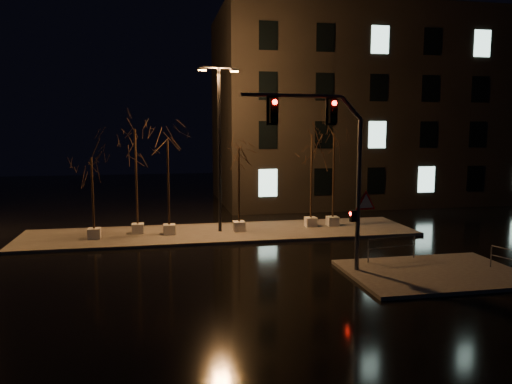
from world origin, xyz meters
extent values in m
plane|color=black|center=(0.00, 0.00, 0.00)|extent=(90.00, 90.00, 0.00)
cube|color=#45433E|center=(0.00, 6.00, 0.07)|extent=(22.00, 5.00, 0.15)
cube|color=#45433E|center=(7.50, -3.50, 0.07)|extent=(7.00, 5.00, 0.15)
cube|color=black|center=(14.00, 18.00, 7.50)|extent=(25.00, 12.00, 15.00)
cube|color=silver|center=(-6.86, 5.61, 0.43)|extent=(0.65, 0.65, 0.55)
cylinder|color=black|center=(-6.86, 5.61, 2.57)|extent=(0.11, 0.11, 3.73)
cube|color=silver|center=(-4.64, 6.50, 0.43)|extent=(0.65, 0.65, 0.55)
cylinder|color=black|center=(-4.64, 6.50, 3.31)|extent=(0.11, 0.11, 5.23)
cube|color=silver|center=(-2.93, 5.93, 0.43)|extent=(0.65, 0.65, 0.55)
cylinder|color=black|center=(-2.93, 5.93, 3.01)|extent=(0.11, 0.11, 4.62)
cube|color=silver|center=(1.00, 6.06, 0.43)|extent=(0.65, 0.65, 0.55)
cylinder|color=black|center=(1.00, 6.06, 2.79)|extent=(0.11, 0.11, 4.18)
cube|color=silver|center=(5.40, 6.51, 0.43)|extent=(0.65, 0.65, 0.55)
cylinder|color=black|center=(5.40, 6.51, 3.15)|extent=(0.11, 0.11, 4.91)
cube|color=silver|center=(6.75, 6.48, 0.43)|extent=(0.65, 0.65, 0.55)
cylinder|color=black|center=(6.75, 6.48, 3.18)|extent=(0.11, 0.11, 4.96)
cylinder|color=#585A5F|center=(4.50, -2.62, 3.23)|extent=(0.19, 0.19, 6.17)
cylinder|color=#585A5F|center=(1.60, -3.00, 7.18)|extent=(4.10, 0.67, 0.14)
cube|color=black|center=(3.28, -2.78, 6.62)|extent=(0.34, 0.26, 0.93)
cube|color=black|center=(0.83, -3.10, 6.62)|extent=(0.34, 0.26, 0.93)
cube|color=black|center=(4.28, -2.65, 2.41)|extent=(0.25, 0.21, 0.46)
cone|color=red|center=(4.81, -2.64, 2.93)|extent=(1.06, 0.17, 1.07)
sphere|color=#FF0C07|center=(4.50, -2.62, 6.93)|extent=(0.19, 0.19, 0.19)
cylinder|color=black|center=(-0.08, 6.19, 4.70)|extent=(0.18, 0.18, 9.09)
cylinder|color=black|center=(-0.08, 6.19, 9.24)|extent=(1.99, 0.38, 0.09)
cube|color=#FD9732|center=(-0.98, 6.06, 9.11)|extent=(0.49, 0.32, 0.18)
cube|color=#FD9732|center=(0.82, 6.33, 9.11)|extent=(0.49, 0.32, 0.18)
cylinder|color=#585A5F|center=(5.42, -1.70, 0.64)|extent=(0.05, 0.05, 0.98)
cylinder|color=#585A5F|center=(7.79, -1.34, 0.64)|extent=(0.05, 0.05, 0.98)
cylinder|color=#585A5F|center=(6.60, -1.52, 1.18)|extent=(2.37, 0.40, 0.04)
cylinder|color=#585A5F|center=(6.60, -1.52, 0.75)|extent=(2.37, 0.40, 0.04)
cylinder|color=#585A5F|center=(10.18, -3.40, 0.59)|extent=(0.05, 0.05, 0.88)
camera|label=1|loc=(-3.50, -21.50, 5.97)|focal=35.00mm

